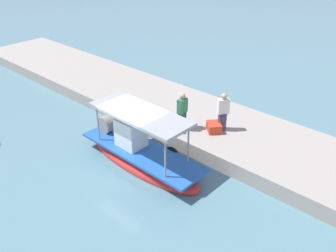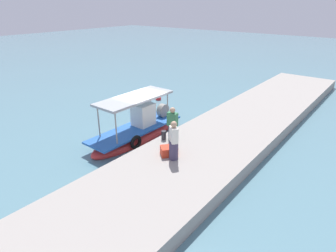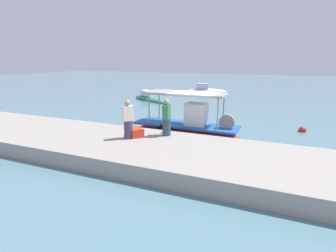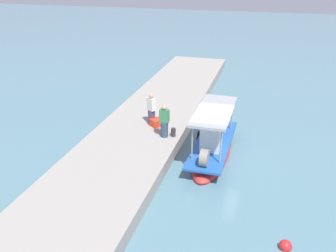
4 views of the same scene
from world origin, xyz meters
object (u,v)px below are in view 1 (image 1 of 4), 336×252
mooring_bollard (178,128)px  fisherman_near_bollard (182,113)px  main_fishing_boat (140,154)px  cargo_crate (214,127)px  fisherman_by_crate (223,113)px

mooring_bollard → fisherman_near_bollard: bearing=-72.1°
fisherman_near_bollard → mooring_bollard: fisherman_near_bollard is taller
main_fishing_boat → cargo_crate: 3.61m
fisherman_by_crate → mooring_bollard: size_ratio=3.94×
main_fishing_boat → fisherman_by_crate: fisherman_by_crate is taller
main_fishing_boat → mooring_bollard: 2.17m
mooring_bollard → fisherman_by_crate: bearing=-128.5°
mooring_bollard → cargo_crate: 1.63m
main_fishing_boat → mooring_bollard: size_ratio=13.53×
main_fishing_boat → fisherman_near_bollard: main_fishing_boat is taller
main_fishing_boat → mooring_bollard: bearing=-97.4°
main_fishing_boat → cargo_crate: main_fishing_boat is taller
mooring_bollard → cargo_crate: mooring_bollard is taller
main_fishing_boat → cargo_crate: (-1.38, -3.31, 0.43)m
fisherman_near_bollard → cargo_crate: 1.58m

